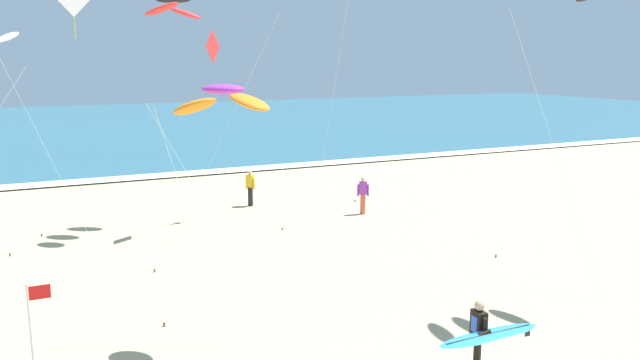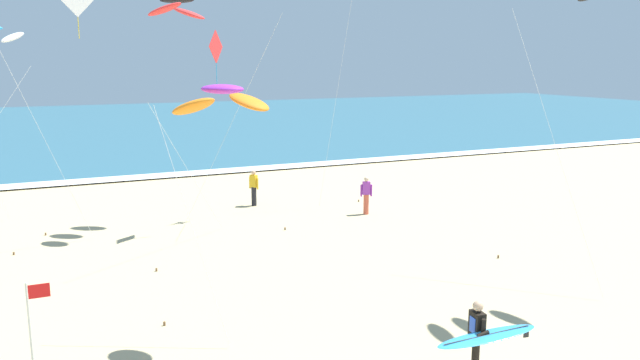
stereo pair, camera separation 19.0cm
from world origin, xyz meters
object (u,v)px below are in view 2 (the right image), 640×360
object	(u,v)px
kite_arc_charcoal_far	(177,8)
bystander_purple_top	(366,195)
kite_diamond_ivory_distant	(75,2)
surfer_lead	(481,336)
kite_arc_violet_outer	(222,100)
bystander_yellow_top	(254,188)
lifeguard_flag	(33,323)
kite_diamond_scarlet_high	(214,54)

from	to	relation	value
kite_arc_charcoal_far	bystander_purple_top	xyz separation A→B (m)	(7.21, -1.45, -7.39)
kite_diamond_ivory_distant	surfer_lead	bearing A→B (deg)	-66.50
kite_arc_charcoal_far	bystander_purple_top	distance (m)	10.42
kite_arc_charcoal_far	kite_arc_violet_outer	bearing A→B (deg)	-97.67
kite_diamond_ivory_distant	bystander_yellow_top	world-z (taller)	kite_diamond_ivory_distant
kite_diamond_ivory_distant	bystander_purple_top	world-z (taller)	kite_diamond_ivory_distant
kite_diamond_ivory_distant	kite_arc_violet_outer	world-z (taller)	kite_diamond_ivory_distant
bystander_purple_top	kite_diamond_ivory_distant	bearing A→B (deg)	175.92
bystander_yellow_top	lifeguard_flag	world-z (taller)	lifeguard_flag
lifeguard_flag	kite_diamond_scarlet_high	bearing A→B (deg)	56.40
kite_diamond_scarlet_high	lifeguard_flag	size ratio (longest dim) A/B	3.52
kite_arc_charcoal_far	bystander_purple_top	bearing A→B (deg)	-11.36
kite_diamond_ivory_distant	kite_arc_violet_outer	distance (m)	10.97
kite_diamond_ivory_distant	bystander_yellow_top	xyz separation A→B (m)	(7.00, 2.63, -7.41)
surfer_lead	kite_arc_charcoal_far	bearing A→B (deg)	99.81
surfer_lead	kite_arc_violet_outer	distance (m)	7.03
kite_arc_violet_outer	lifeguard_flag	distance (m)	5.79
kite_arc_charcoal_far	lifeguard_flag	bearing A→B (deg)	-116.24
lifeguard_flag	kite_diamond_ivory_distant	bearing A→B (deg)	79.80
kite_diamond_scarlet_high	kite_diamond_ivory_distant	xyz separation A→B (m)	(-4.52, 0.71, 1.69)
surfer_lead	kite_diamond_scarlet_high	world-z (taller)	kite_diamond_scarlet_high
kite_diamond_scarlet_high	bystander_yellow_top	world-z (taller)	kite_diamond_scarlet_high
kite_arc_charcoal_far	bystander_yellow_top	distance (m)	8.38
surfer_lead	bystander_purple_top	distance (m)	14.06
kite_diamond_ivory_distant	bystander_purple_top	distance (m)	13.09
bystander_purple_top	bystander_yellow_top	distance (m)	5.07
kite_arc_charcoal_far	lifeguard_flag	size ratio (longest dim) A/B	4.09
kite_arc_charcoal_far	kite_arc_violet_outer	distance (m)	11.53
kite_arc_charcoal_far	lifeguard_flag	world-z (taller)	kite_arc_charcoal_far
kite_arc_violet_outer	bystander_purple_top	distance (m)	13.84
kite_diamond_ivory_distant	bystander_purple_top	xyz separation A→B (m)	(10.77, -0.77, -7.41)
bystander_yellow_top	lifeguard_flag	distance (m)	15.67
kite_arc_violet_outer	bystander_yellow_top	world-z (taller)	kite_arc_violet_outer
kite_arc_violet_outer	bystander_purple_top	world-z (taller)	kite_arc_violet_outer
bystander_yellow_top	kite_arc_violet_outer	bearing A→B (deg)	-110.70
kite_arc_charcoal_far	bystander_purple_top	world-z (taller)	kite_arc_charcoal_far
kite_diamond_ivory_distant	bystander_yellow_top	size ratio (longest dim) A/B	5.75
surfer_lead	bystander_purple_top	world-z (taller)	surfer_lead
bystander_purple_top	kite_diamond_scarlet_high	bearing A→B (deg)	179.43
kite_diamond_scarlet_high	kite_arc_violet_outer	xyz separation A→B (m)	(-2.46, -9.73, -1.00)
kite_diamond_ivory_distant	bystander_purple_top	size ratio (longest dim) A/B	5.75
kite_arc_charcoal_far	kite_diamond_scarlet_high	distance (m)	2.38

